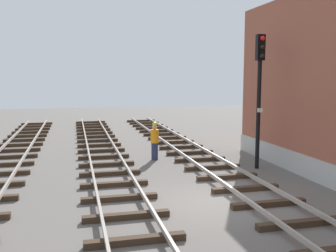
% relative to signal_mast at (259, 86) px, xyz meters
% --- Properties ---
extents(ground_plane, '(80.00, 80.00, 0.00)m').
position_rel_signal_mast_xyz_m(ground_plane, '(-3.47, -3.88, -3.64)').
color(ground_plane, '#605B56').
extents(track_near_building, '(2.50, 46.97, 0.32)m').
position_rel_signal_mast_xyz_m(track_near_building, '(-1.99, -3.88, -3.51)').
color(track_near_building, '#38281C').
rests_on(track_near_building, ground).
extents(track_centre, '(2.50, 46.97, 0.32)m').
position_rel_signal_mast_xyz_m(track_centre, '(-6.46, -3.88, -3.51)').
color(track_centre, '#38281C').
rests_on(track_centre, ground).
extents(signal_mast, '(0.36, 0.40, 5.84)m').
position_rel_signal_mast_xyz_m(signal_mast, '(0.00, 0.00, 0.00)').
color(signal_mast, black).
rests_on(signal_mast, ground).
extents(track_worker_foreground, '(0.40, 0.40, 1.87)m').
position_rel_signal_mast_xyz_m(track_worker_foreground, '(-4.05, 2.81, -2.71)').
color(track_worker_foreground, '#262D4C').
rests_on(track_worker_foreground, ground).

